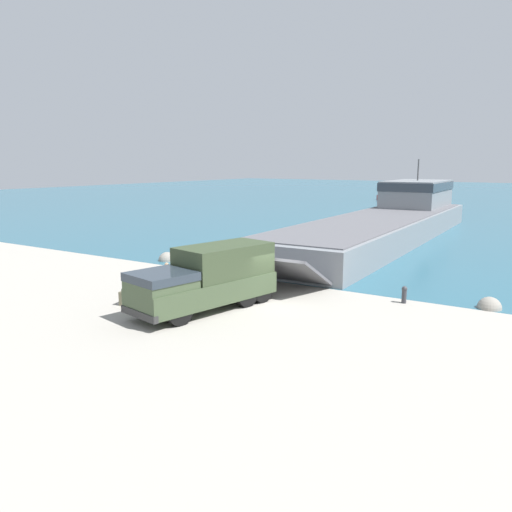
{
  "coord_description": "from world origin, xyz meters",
  "views": [
    {
      "loc": [
        12.44,
        -21.59,
        7.02
      ],
      "look_at": [
        -2.17,
        1.76,
        1.91
      ],
      "focal_mm": 35.0,
      "sensor_mm": 36.0,
      "label": 1
    }
  ],
  "objects_px": {
    "mooring_bollard": "(404,294)",
    "cargo_crate": "(129,297)",
    "moored_boat_a": "(394,198)",
    "military_truck": "(207,278)",
    "landing_craft": "(390,218)",
    "soldier_on_ramp": "(167,276)"
  },
  "relations": [
    {
      "from": "landing_craft",
      "to": "mooring_bollard",
      "type": "xyz_separation_m",
      "value": [
        8.03,
        -23.44,
        -1.32
      ]
    },
    {
      "from": "moored_boat_a",
      "to": "military_truck",
      "type": "bearing_deg",
      "value": -126.86
    },
    {
      "from": "landing_craft",
      "to": "moored_boat_a",
      "type": "bearing_deg",
      "value": 105.71
    },
    {
      "from": "military_truck",
      "to": "soldier_on_ramp",
      "type": "relative_size",
      "value": 4.57
    },
    {
      "from": "soldier_on_ramp",
      "to": "mooring_bollard",
      "type": "xyz_separation_m",
      "value": [
        11.49,
        5.04,
        -0.53
      ]
    },
    {
      "from": "landing_craft",
      "to": "cargo_crate",
      "type": "bearing_deg",
      "value": -97.46
    },
    {
      "from": "moored_boat_a",
      "to": "cargo_crate",
      "type": "height_order",
      "value": "moored_boat_a"
    },
    {
      "from": "mooring_bollard",
      "to": "moored_boat_a",
      "type": "bearing_deg",
      "value": 107.27
    },
    {
      "from": "military_truck",
      "to": "soldier_on_ramp",
      "type": "xyz_separation_m",
      "value": [
        -3.61,
        1.11,
        -0.54
      ]
    },
    {
      "from": "military_truck",
      "to": "moored_boat_a",
      "type": "height_order",
      "value": "military_truck"
    },
    {
      "from": "soldier_on_ramp",
      "to": "cargo_crate",
      "type": "xyz_separation_m",
      "value": [
        -0.23,
        -2.57,
        -0.66
      ]
    },
    {
      "from": "military_truck",
      "to": "cargo_crate",
      "type": "bearing_deg",
      "value": -56.55
    },
    {
      "from": "soldier_on_ramp",
      "to": "moored_boat_a",
      "type": "height_order",
      "value": "moored_boat_a"
    },
    {
      "from": "soldier_on_ramp",
      "to": "cargo_crate",
      "type": "height_order",
      "value": "soldier_on_ramp"
    },
    {
      "from": "cargo_crate",
      "to": "moored_boat_a",
      "type": "bearing_deg",
      "value": 97.22
    },
    {
      "from": "military_truck",
      "to": "landing_craft",
      "type": "bearing_deg",
      "value": -167.12
    },
    {
      "from": "military_truck",
      "to": "soldier_on_ramp",
      "type": "bearing_deg",
      "value": -94.5
    },
    {
      "from": "mooring_bollard",
      "to": "cargo_crate",
      "type": "height_order",
      "value": "mooring_bollard"
    },
    {
      "from": "cargo_crate",
      "to": "landing_craft",
      "type": "bearing_deg",
      "value": 83.23
    },
    {
      "from": "soldier_on_ramp",
      "to": "moored_boat_a",
      "type": "distance_m",
      "value": 74.6
    },
    {
      "from": "soldier_on_ramp",
      "to": "mooring_bollard",
      "type": "relative_size",
      "value": 1.97
    },
    {
      "from": "landing_craft",
      "to": "soldier_on_ramp",
      "type": "bearing_deg",
      "value": -97.61
    }
  ]
}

